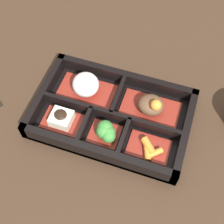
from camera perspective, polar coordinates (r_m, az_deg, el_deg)
ground_plane at (r=0.65m, az=0.00°, el=-1.16°), size 3.00×3.00×0.00m
bento_base at (r=0.64m, az=0.00°, el=-0.93°), size 0.31×0.20×0.01m
bento_rim at (r=0.63m, az=-0.08°, el=-0.45°), size 0.31×0.20×0.04m
bowl_rice at (r=0.65m, az=-4.80°, el=4.70°), size 0.12×0.07×0.05m
bowl_stew at (r=0.63m, az=7.13°, el=1.02°), size 0.12×0.07×0.05m
bowl_tofu at (r=0.63m, az=-9.18°, el=-1.31°), size 0.08×0.05×0.03m
bowl_greens at (r=0.60m, az=-1.26°, el=-3.62°), size 0.06×0.05×0.04m
bowl_carrots at (r=0.60m, az=6.77°, el=-6.61°), size 0.08×0.06×0.02m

